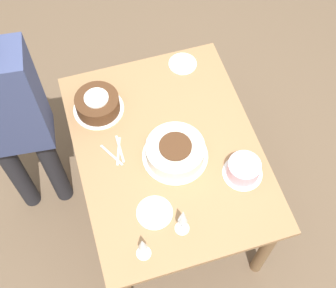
{
  "coord_description": "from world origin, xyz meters",
  "views": [
    {
      "loc": [
        1.18,
        -0.36,
        2.95
      ],
      "look_at": [
        0.0,
        0.0,
        0.82
      ],
      "focal_mm": 50.0,
      "sensor_mm": 36.0,
      "label": 1
    }
  ],
  "objects_px": {
    "cake_front_chocolate": "(98,104)",
    "wine_glass_far": "(143,245)",
    "cake_center_white": "(175,151)",
    "person_cutting": "(7,118)",
    "wine_glass_near": "(183,218)",
    "cake_back_decorated": "(244,169)"
  },
  "relations": [
    {
      "from": "person_cutting",
      "to": "wine_glass_near",
      "type": "bearing_deg",
      "value": -41.19
    },
    {
      "from": "wine_glass_far",
      "to": "cake_front_chocolate",
      "type": "bearing_deg",
      "value": -178.45
    },
    {
      "from": "cake_center_white",
      "to": "cake_front_chocolate",
      "type": "height_order",
      "value": "cake_front_chocolate"
    },
    {
      "from": "person_cutting",
      "to": "cake_front_chocolate",
      "type": "bearing_deg",
      "value": 13.14
    },
    {
      "from": "cake_front_chocolate",
      "to": "person_cutting",
      "type": "height_order",
      "value": "person_cutting"
    },
    {
      "from": "wine_glass_near",
      "to": "person_cutting",
      "type": "height_order",
      "value": "person_cutting"
    },
    {
      "from": "cake_front_chocolate",
      "to": "cake_back_decorated",
      "type": "distance_m",
      "value": 0.87
    },
    {
      "from": "cake_center_white",
      "to": "wine_glass_near",
      "type": "bearing_deg",
      "value": -12.52
    },
    {
      "from": "cake_front_chocolate",
      "to": "wine_glass_far",
      "type": "xyz_separation_m",
      "value": [
        0.87,
        0.02,
        0.07
      ]
    },
    {
      "from": "cake_front_chocolate",
      "to": "wine_glass_near",
      "type": "distance_m",
      "value": 0.84
    },
    {
      "from": "cake_center_white",
      "to": "cake_back_decorated",
      "type": "bearing_deg",
      "value": 56.41
    },
    {
      "from": "cake_front_chocolate",
      "to": "wine_glass_far",
      "type": "height_order",
      "value": "wine_glass_far"
    },
    {
      "from": "cake_front_chocolate",
      "to": "cake_back_decorated",
      "type": "relative_size",
      "value": 1.37
    },
    {
      "from": "cake_center_white",
      "to": "wine_glass_far",
      "type": "height_order",
      "value": "wine_glass_far"
    },
    {
      "from": "wine_glass_near",
      "to": "wine_glass_far",
      "type": "distance_m",
      "value": 0.22
    },
    {
      "from": "cake_center_white",
      "to": "person_cutting",
      "type": "relative_size",
      "value": 0.22
    },
    {
      "from": "wine_glass_near",
      "to": "person_cutting",
      "type": "xyz_separation_m",
      "value": [
        -0.75,
        -0.7,
        0.05
      ]
    },
    {
      "from": "wine_glass_near",
      "to": "person_cutting",
      "type": "distance_m",
      "value": 1.02
    },
    {
      "from": "wine_glass_far",
      "to": "cake_back_decorated",
      "type": "bearing_deg",
      "value": 113.36
    },
    {
      "from": "cake_front_chocolate",
      "to": "person_cutting",
      "type": "relative_size",
      "value": 0.18
    },
    {
      "from": "cake_front_chocolate",
      "to": "wine_glass_far",
      "type": "relative_size",
      "value": 1.51
    },
    {
      "from": "cake_back_decorated",
      "to": "wine_glass_far",
      "type": "height_order",
      "value": "wine_glass_far"
    }
  ]
}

